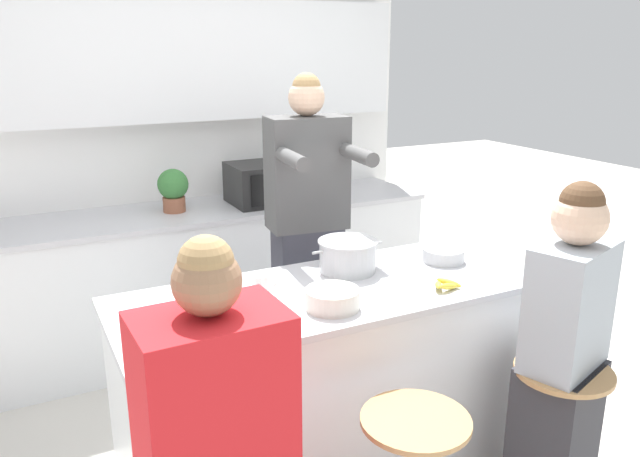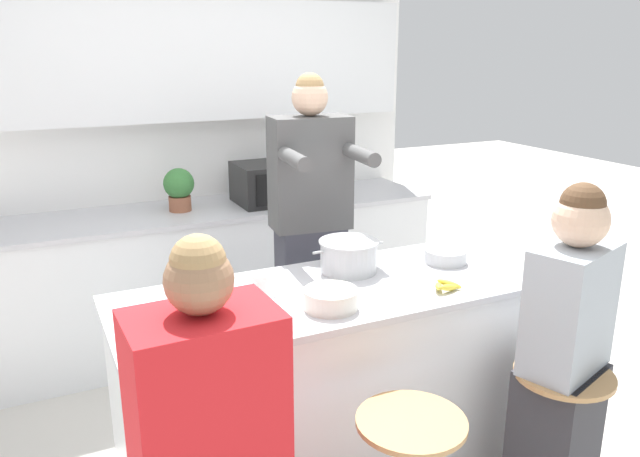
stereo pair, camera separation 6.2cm
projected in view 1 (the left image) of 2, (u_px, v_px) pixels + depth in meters
The scene contains 14 objects.
wall_back at pixel (193, 105), 4.07m from camera, with size 3.06×0.22×2.70m.
back_counter at pixel (216, 275), 4.10m from camera, with size 2.84×0.66×0.92m.
kitchen_island at pixel (327, 386), 2.75m from camera, with size 1.80×0.72×0.93m.
bar_stool_rightmost at pixel (556, 436), 2.55m from camera, with size 0.38×0.38×0.69m.
person_cooking at pixel (308, 245), 3.33m from camera, with size 0.46×0.58×1.79m.
person_seated_near at pixel (562, 369), 2.50m from camera, with size 0.43×0.36×1.44m.
cooking_pot at pixel (348, 256), 2.82m from camera, with size 0.36×0.27×0.15m.
fruit_bowl at pixel (332, 299), 2.43m from camera, with size 0.21×0.21×0.08m.
mixing_bowl_steel at pixel (443, 255), 2.96m from camera, with size 0.20×0.20×0.06m.
coffee_cup_near at pixel (262, 286), 2.53m from camera, with size 0.10×0.07×0.10m.
coffee_cup_far at pixel (215, 329), 2.16m from camera, with size 0.11×0.07×0.09m.
banana_bunch at pixel (445, 285), 2.62m from camera, with size 0.15×0.11×0.05m.
microwave at pixel (272, 182), 4.08m from camera, with size 0.55×0.39×0.26m.
potted_plant at pixel (173, 188), 3.83m from camera, with size 0.19×0.19×0.27m.
Camera 1 is at (-1.14, -2.16, 1.91)m, focal length 35.00 mm.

